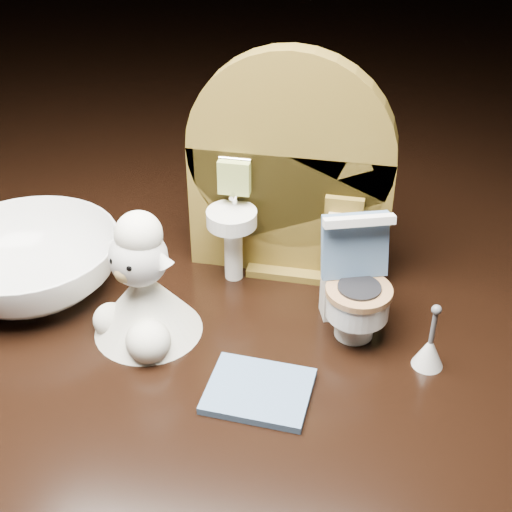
{
  "coord_description": "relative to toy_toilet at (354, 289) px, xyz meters",
  "views": [
    {
      "loc": [
        0.06,
        -0.33,
        0.28
      ],
      "look_at": [
        -0.01,
        0.01,
        0.05
      ],
      "focal_mm": 50.0,
      "sensor_mm": 36.0,
      "label": 1
    }
  ],
  "objects": [
    {
      "name": "toy_toilet",
      "position": [
        0.0,
        0.0,
        0.0
      ],
      "size": [
        0.04,
        0.05,
        0.08
      ],
      "rotation": [
        0.0,
        0.0,
        0.34
      ],
      "color": "white",
      "rests_on": "ground"
    },
    {
      "name": "bath_mat",
      "position": [
        -0.04,
        -0.07,
        -0.03
      ],
      "size": [
        0.06,
        0.05,
        0.0
      ],
      "primitive_type": "cube",
      "rotation": [
        0.0,
        0.0,
        -0.05
      ],
      "color": "slate",
      "rests_on": "ground"
    },
    {
      "name": "backdrop_panel",
      "position": [
        -0.05,
        0.05,
        0.04
      ],
      "size": [
        0.13,
        0.05,
        0.15
      ],
      "color": "brown",
      "rests_on": "ground"
    },
    {
      "name": "ceramic_bowl",
      "position": [
        -0.21,
        -0.0,
        -0.01
      ],
      "size": [
        0.15,
        0.15,
        0.04
      ],
      "primitive_type": "imported",
      "rotation": [
        0.0,
        0.0,
        -0.39
      ],
      "color": "white",
      "rests_on": "ground"
    },
    {
      "name": "toilet_brush",
      "position": [
        0.05,
        -0.03,
        -0.02
      ],
      "size": [
        0.02,
        0.02,
        0.04
      ],
      "color": "white",
      "rests_on": "ground"
    },
    {
      "name": "plush_lamb",
      "position": [
        -0.12,
        -0.03,
        0.0
      ],
      "size": [
        0.06,
        0.07,
        0.08
      ],
      "rotation": [
        0.0,
        0.0,
        -0.37
      ],
      "color": "white",
      "rests_on": "ground"
    }
  ]
}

